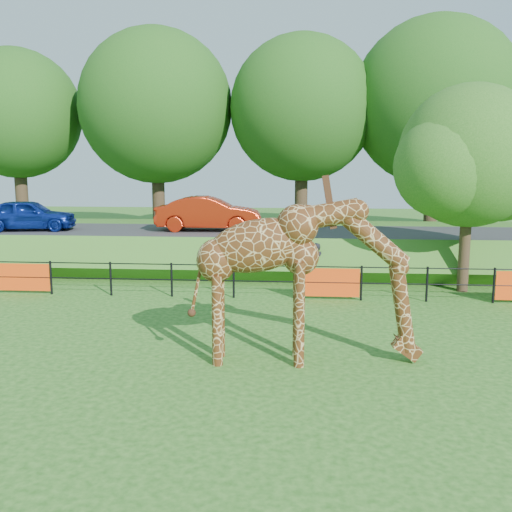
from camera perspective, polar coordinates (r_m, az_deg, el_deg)
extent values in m
plane|color=#1E5214|center=(10.69, -7.73, -14.17)|extent=(90.00, 90.00, 0.00)
cube|color=#1E5214|center=(25.41, -0.15, 1.16)|extent=(40.00, 9.00, 1.30)
cube|color=#2F2E31|center=(23.83, -0.47, 2.34)|extent=(40.00, 5.00, 0.12)
imported|color=#132C9A|center=(25.95, -21.81, 3.84)|extent=(4.07, 2.19, 1.31)
imported|color=#AE230C|center=(24.06, -4.74, 4.24)|extent=(4.40, 1.63, 1.44)
imported|color=black|center=(19.95, 5.99, -0.83)|extent=(0.64, 0.52, 1.51)
cylinder|color=#322116|center=(20.04, 20.14, 1.15)|extent=(0.36, 0.36, 3.20)
sphere|color=#255918|center=(19.87, 20.61, 9.35)|extent=(4.60, 4.60, 4.60)
sphere|color=#255918|center=(20.86, 23.10, 7.91)|extent=(3.45, 3.45, 3.45)
sphere|color=#255918|center=(18.97, 18.41, 8.46)|extent=(3.22, 3.22, 3.22)
cylinder|color=#322116|center=(35.52, -22.38, 5.78)|extent=(0.70, 0.70, 5.00)
sphere|color=#154D14|center=(35.59, -22.84, 12.99)|extent=(7.20, 7.20, 7.20)
cylinder|color=#322116|center=(32.65, -9.73, 6.10)|extent=(0.70, 0.70, 5.00)
sphere|color=#154D14|center=(32.75, -9.96, 14.52)|extent=(8.40, 8.40, 8.40)
cylinder|color=#322116|center=(31.60, 4.53, 6.10)|extent=(0.70, 0.70, 5.00)
sphere|color=#154D14|center=(31.69, 4.64, 14.51)|extent=(7.80, 7.80, 7.80)
cylinder|color=#322116|center=(32.32, 17.11, 5.79)|extent=(0.70, 0.70, 5.00)
sphere|color=#154D14|center=(32.43, 17.53, 14.49)|extent=(8.80, 8.80, 8.80)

